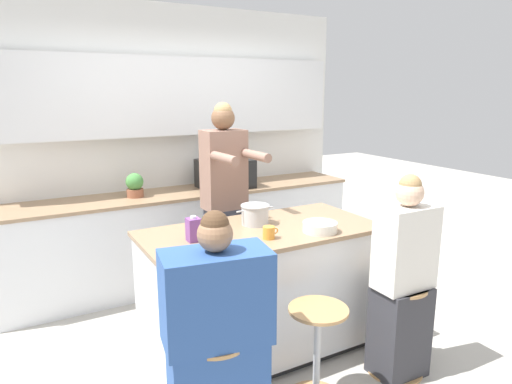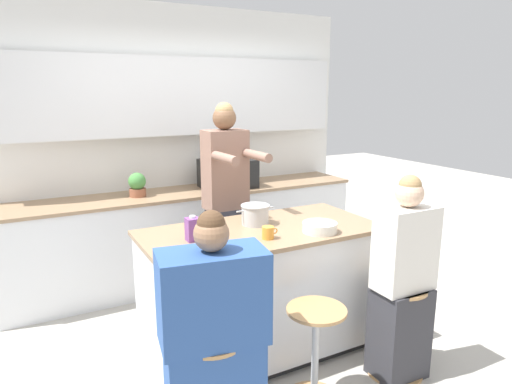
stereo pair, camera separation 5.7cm
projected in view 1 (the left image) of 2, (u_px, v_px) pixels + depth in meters
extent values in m
plane|color=#B2ADA3|center=(261.00, 349.00, 3.40)|extent=(16.00, 16.00, 0.00)
cube|color=silver|center=(173.00, 144.00, 4.65)|extent=(3.78, 0.06, 2.70)
cube|color=silver|center=(175.00, 96.00, 4.45)|extent=(3.48, 0.16, 0.75)
cube|color=silver|center=(188.00, 237.00, 4.57)|extent=(3.48, 0.57, 0.89)
cube|color=#937556|center=(186.00, 193.00, 4.47)|extent=(3.51, 0.60, 0.03)
cube|color=black|center=(261.00, 345.00, 3.39)|extent=(1.55, 0.70, 0.06)
cube|color=silver|center=(262.00, 289.00, 3.29)|extent=(1.63, 0.78, 0.84)
cube|color=#937556|center=(262.00, 231.00, 3.20)|extent=(1.67, 0.82, 0.03)
cylinder|color=tan|center=(215.00, 340.00, 2.37)|extent=(0.36, 0.36, 0.02)
cylinder|color=#B7BABC|center=(317.00, 356.00, 2.76)|extent=(0.04, 0.04, 0.59)
cylinder|color=tan|center=(318.00, 310.00, 2.69)|extent=(0.36, 0.36, 0.02)
cylinder|color=tan|center=(394.00, 369.00, 3.14)|extent=(0.38, 0.38, 0.01)
cylinder|color=#B7BABC|center=(397.00, 329.00, 3.08)|extent=(0.04, 0.04, 0.59)
cylinder|color=tan|center=(400.00, 287.00, 3.01)|extent=(0.36, 0.36, 0.02)
cube|color=#383842|center=(225.00, 259.00, 3.94)|extent=(0.30, 0.23, 0.91)
cube|color=#896656|center=(224.00, 170.00, 3.77)|extent=(0.35, 0.23, 0.66)
cylinder|color=#896656|center=(224.00, 158.00, 3.43)|extent=(0.08, 0.36, 0.07)
cylinder|color=#896656|center=(256.00, 156.00, 3.56)|extent=(0.08, 0.36, 0.07)
sphere|color=brown|center=(223.00, 118.00, 3.68)|extent=(0.20, 0.20, 0.19)
sphere|color=#A37F51|center=(223.00, 111.00, 3.67)|extent=(0.15, 0.15, 0.15)
cube|color=#2D5193|center=(216.00, 297.00, 2.29)|extent=(0.58, 0.37, 0.48)
sphere|color=#936B4C|center=(215.00, 234.00, 2.22)|extent=(0.20, 0.20, 0.18)
sphere|color=#513823|center=(215.00, 225.00, 2.21)|extent=(0.16, 0.16, 0.14)
cube|color=#333338|center=(399.00, 331.00, 3.05)|extent=(0.35, 0.27, 0.63)
cube|color=silver|center=(406.00, 247.00, 2.92)|extent=(0.39, 0.23, 0.55)
sphere|color=#DBB293|center=(410.00, 193.00, 2.84)|extent=(0.18, 0.18, 0.17)
sphere|color=#A37F51|center=(410.00, 185.00, 2.83)|extent=(0.14, 0.14, 0.14)
cylinder|color=#B7BABC|center=(255.00, 215.00, 3.29)|extent=(0.20, 0.20, 0.14)
cylinder|color=#B7BABC|center=(255.00, 206.00, 3.28)|extent=(0.21, 0.21, 0.01)
cylinder|color=#B7BABC|center=(240.00, 212.00, 3.23)|extent=(0.05, 0.01, 0.01)
cylinder|color=#B7BABC|center=(270.00, 207.00, 3.34)|extent=(0.05, 0.01, 0.01)
cylinder|color=silver|center=(320.00, 227.00, 3.12)|extent=(0.24, 0.24, 0.07)
cylinder|color=orange|center=(269.00, 233.00, 2.98)|extent=(0.08, 0.08, 0.08)
torus|color=orange|center=(276.00, 231.00, 3.00)|extent=(0.04, 0.01, 0.04)
ellipsoid|color=yellow|center=(218.00, 234.00, 3.02)|extent=(0.11, 0.04, 0.05)
ellipsoid|color=yellow|center=(212.00, 233.00, 3.03)|extent=(0.09, 0.11, 0.05)
ellipsoid|color=yellow|center=(220.00, 232.00, 3.06)|extent=(0.10, 0.10, 0.05)
cube|color=#7A428E|center=(193.00, 230.00, 2.93)|extent=(0.08, 0.08, 0.15)
cylinder|color=white|center=(193.00, 217.00, 2.91)|extent=(0.04, 0.04, 0.02)
cube|color=black|center=(225.00, 174.00, 4.61)|extent=(0.52, 0.39, 0.29)
cube|color=black|center=(230.00, 177.00, 4.42)|extent=(0.32, 0.01, 0.22)
cube|color=black|center=(251.00, 175.00, 4.53)|extent=(0.09, 0.01, 0.23)
cylinder|color=#93563D|center=(135.00, 193.00, 4.22)|extent=(0.15, 0.15, 0.07)
sphere|color=#478942|center=(135.00, 182.00, 4.20)|extent=(0.16, 0.16, 0.16)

